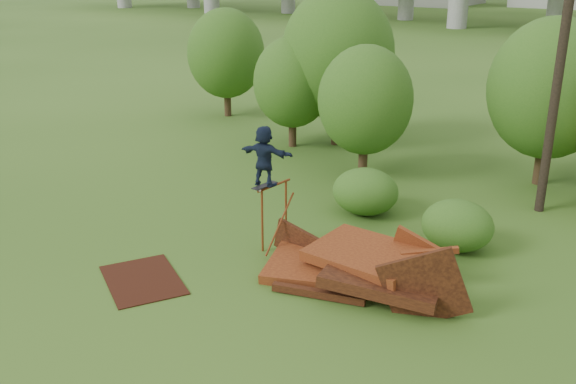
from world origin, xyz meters
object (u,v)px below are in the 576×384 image
Objects in this scene: skater at (264,156)px; utility_pole at (561,54)px; flat_plate at (143,280)px; scrap_pile at (360,268)px.

skater is 9.25m from utility_pole.
skater reaches higher than flat_plate.
scrap_pile is 8.99m from utility_pole.
flat_plate is (-4.46, -2.91, -0.40)m from scrap_pile.
skater is 0.17× the size of utility_pole.
skater is (-3.03, 0.25, 2.26)m from scrap_pile.
utility_pole is at bearing 56.71° from flat_plate.
flat_plate is (-1.43, -3.16, -2.66)m from skater.
scrap_pile is at bearing 167.19° from skater.
scrap_pile is 0.60× the size of utility_pole.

